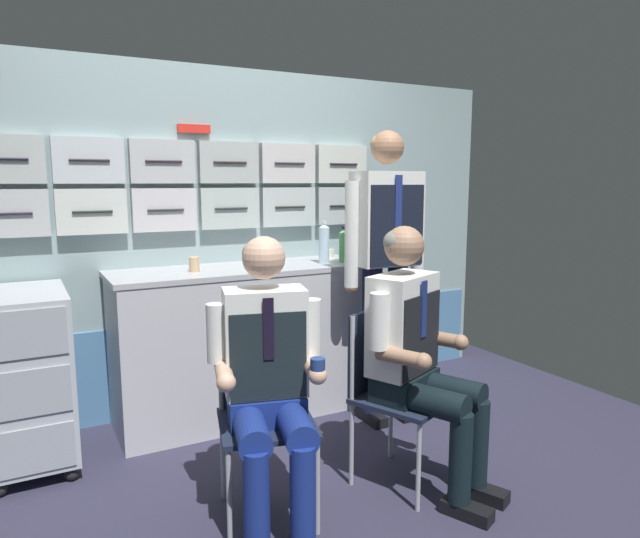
% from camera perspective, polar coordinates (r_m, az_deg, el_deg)
% --- Properties ---
extents(ground, '(4.80, 4.80, 0.04)m').
position_cam_1_polar(ground, '(2.84, -0.60, -22.48)').
color(ground, '#2C2A3F').
extents(galley_bulkhead, '(4.20, 0.14, 2.15)m').
position_cam_1_polar(galley_bulkhead, '(3.71, -10.65, 2.85)').
color(galley_bulkhead, '#8CA4A7').
rests_on(galley_bulkhead, ground).
extents(galley_counter, '(1.59, 0.53, 0.93)m').
position_cam_1_polar(galley_counter, '(3.60, -7.43, -7.18)').
color(galley_counter, silver).
rests_on(galley_counter, ground).
extents(service_trolley, '(0.40, 0.65, 0.91)m').
position_cam_1_polar(service_trolley, '(3.30, -27.09, -9.25)').
color(service_trolley, black).
rests_on(service_trolley, ground).
extents(folding_chair_left, '(0.49, 0.49, 0.83)m').
position_cam_1_polar(folding_chair_left, '(2.60, -5.65, -12.48)').
color(folding_chair_left, '#A8AAAF').
rests_on(folding_chair_left, ground).
extents(crew_member_left, '(0.50, 0.65, 1.23)m').
position_cam_1_polar(crew_member_left, '(2.40, -5.15, -10.31)').
color(crew_member_left, black).
rests_on(crew_member_left, ground).
extents(folding_chair_right, '(0.53, 0.53, 0.83)m').
position_cam_1_polar(folding_chair_right, '(2.84, 6.73, -10.61)').
color(folding_chair_right, '#A8AAAF').
rests_on(folding_chair_right, ground).
extents(crew_member_right, '(0.56, 0.68, 1.25)m').
position_cam_1_polar(crew_member_right, '(2.72, 9.71, -7.78)').
color(crew_member_right, black).
rests_on(crew_member_right, ground).
extents(crew_member_standing, '(0.55, 0.27, 1.74)m').
position_cam_1_polar(crew_member_standing, '(3.42, 6.58, 1.97)').
color(crew_member_standing, black).
rests_on(crew_member_standing, ground).
extents(water_bottle_short, '(0.07, 0.07, 0.27)m').
position_cam_1_polar(water_bottle_short, '(3.63, 0.41, 2.58)').
color(water_bottle_short, silver).
rests_on(water_bottle_short, galley_counter).
extents(sparkling_bottle_green, '(0.07, 0.07, 0.23)m').
position_cam_1_polar(sparkling_bottle_green, '(3.67, 2.42, 2.37)').
color(sparkling_bottle_green, '#4D9F53').
rests_on(sparkling_bottle_green, galley_counter).
extents(paper_cup_tan, '(0.07, 0.07, 0.06)m').
position_cam_1_polar(paper_cup_tan, '(3.88, 0.86, 1.57)').
color(paper_cup_tan, silver).
rests_on(paper_cup_tan, galley_counter).
extents(coffee_cup_white, '(0.06, 0.06, 0.08)m').
position_cam_1_polar(coffee_cup_white, '(3.37, -12.42, 0.50)').
color(coffee_cup_white, tan).
rests_on(coffee_cup_white, galley_counter).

